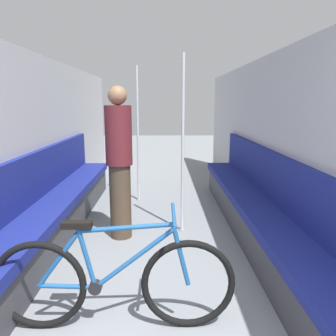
{
  "coord_description": "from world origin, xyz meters",
  "views": [
    {
      "loc": [
        0.1,
        -0.57,
        1.56
      ],
      "look_at": [
        0.14,
        1.94,
        1.05
      ],
      "focal_mm": 35.0,
      "sensor_mm": 36.0,
      "label": 1
    }
  ],
  "objects_px": {
    "bench_seat_row_right": "(261,216)",
    "passenger_standing": "(119,162)",
    "bench_seat_row_left": "(46,217)",
    "grab_pole_far": "(183,148)",
    "bicycle": "(113,282)",
    "grab_pole_near": "(138,137)"
  },
  "relations": [
    {
      "from": "bicycle",
      "to": "passenger_standing",
      "type": "bearing_deg",
      "value": 112.37
    },
    {
      "from": "bench_seat_row_left",
      "to": "grab_pole_near",
      "type": "xyz_separation_m",
      "value": [
        0.88,
        1.72,
        0.7
      ]
    },
    {
      "from": "grab_pole_far",
      "to": "passenger_standing",
      "type": "bearing_deg",
      "value": -166.26
    },
    {
      "from": "bench_seat_row_left",
      "to": "passenger_standing",
      "type": "xyz_separation_m",
      "value": [
        0.78,
        0.24,
        0.57
      ]
    },
    {
      "from": "bicycle",
      "to": "grab_pole_far",
      "type": "xyz_separation_m",
      "value": [
        0.58,
        1.77,
        0.67
      ]
    },
    {
      "from": "bench_seat_row_left",
      "to": "bench_seat_row_right",
      "type": "height_order",
      "value": "same"
    },
    {
      "from": "bench_seat_row_left",
      "to": "grab_pole_far",
      "type": "height_order",
      "value": "grab_pole_far"
    },
    {
      "from": "bench_seat_row_right",
      "to": "grab_pole_near",
      "type": "distance_m",
      "value": 2.36
    },
    {
      "from": "bench_seat_row_right",
      "to": "bicycle",
      "type": "relative_size",
      "value": 2.89
    },
    {
      "from": "bench_seat_row_right",
      "to": "grab_pole_near",
      "type": "bearing_deg",
      "value": 130.5
    },
    {
      "from": "grab_pole_near",
      "to": "passenger_standing",
      "type": "relative_size",
      "value": 1.21
    },
    {
      "from": "bicycle",
      "to": "bench_seat_row_left",
      "type": "bearing_deg",
      "value": 141.45
    },
    {
      "from": "bench_seat_row_right",
      "to": "bicycle",
      "type": "height_order",
      "value": "bench_seat_row_right"
    },
    {
      "from": "bench_seat_row_left",
      "to": "grab_pole_far",
      "type": "bearing_deg",
      "value": 15.49
    },
    {
      "from": "bench_seat_row_left",
      "to": "grab_pole_near",
      "type": "height_order",
      "value": "grab_pole_near"
    },
    {
      "from": "bench_seat_row_right",
      "to": "passenger_standing",
      "type": "height_order",
      "value": "passenger_standing"
    },
    {
      "from": "grab_pole_near",
      "to": "grab_pole_far",
      "type": "distance_m",
      "value": 1.44
    },
    {
      "from": "grab_pole_far",
      "to": "passenger_standing",
      "type": "height_order",
      "value": "grab_pole_far"
    },
    {
      "from": "passenger_standing",
      "to": "bench_seat_row_left",
      "type": "bearing_deg",
      "value": -91.85
    },
    {
      "from": "bench_seat_row_right",
      "to": "passenger_standing",
      "type": "bearing_deg",
      "value": 171.3
    },
    {
      "from": "bench_seat_row_left",
      "to": "bicycle",
      "type": "height_order",
      "value": "bench_seat_row_left"
    },
    {
      "from": "bench_seat_row_left",
      "to": "grab_pole_far",
      "type": "distance_m",
      "value": 1.71
    }
  ]
}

